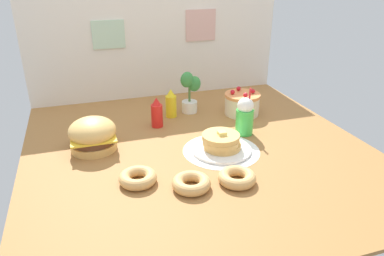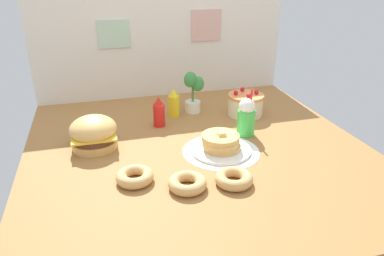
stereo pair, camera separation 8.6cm
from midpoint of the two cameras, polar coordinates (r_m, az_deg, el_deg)
name	(u,v)px [view 2 (the right image)]	position (r m, az deg, el deg)	size (l,w,h in m)	color
ground_plane	(198,149)	(2.23, 2.07, -3.40)	(2.06, 2.10, 0.02)	#9E6B38
back_wall	(163,44)	(3.05, -3.79, 13.01)	(2.06, 0.04, 0.86)	silver
doily_mat	(221,151)	(2.20, 5.68, -3.65)	(0.47, 0.47, 0.00)	white
burger	(94,133)	(2.26, -14.16, -0.77)	(0.28, 0.28, 0.20)	#DBA859
pancake_stack	(221,144)	(2.18, 5.70, -2.57)	(0.36, 0.36, 0.13)	white
layer_cake	(245,104)	(2.72, 9.29, 3.66)	(0.26, 0.26, 0.19)	beige
ketchup_bottle	(159,113)	(2.50, -4.24, 2.42)	(0.08, 0.08, 0.21)	red
mustard_bottle	(174,104)	(2.66, -1.94, 3.84)	(0.08, 0.08, 0.21)	yellow
cream_soda_cup	(246,117)	(2.38, 9.56, 1.69)	(0.12, 0.12, 0.32)	green
donut_pink_glaze	(135,176)	(1.90, -7.69, -7.54)	(0.20, 0.20, 0.06)	tan
donut_chocolate	(187,183)	(1.83, 0.63, -8.64)	(0.20, 0.20, 0.06)	tan
donut_vanilla	(234,178)	(1.89, 7.90, -7.84)	(0.20, 0.20, 0.06)	tan
potted_plant	(193,90)	(2.71, 1.03, 5.95)	(0.16, 0.13, 0.32)	white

